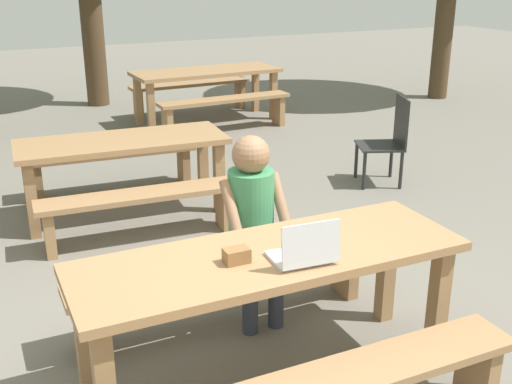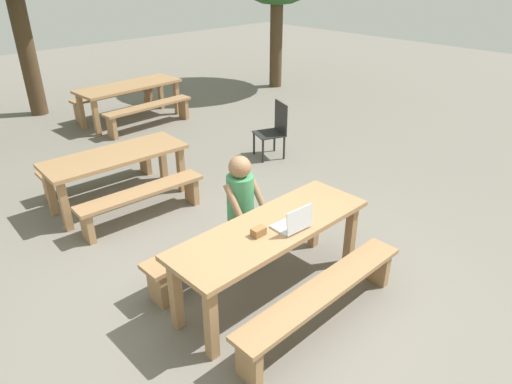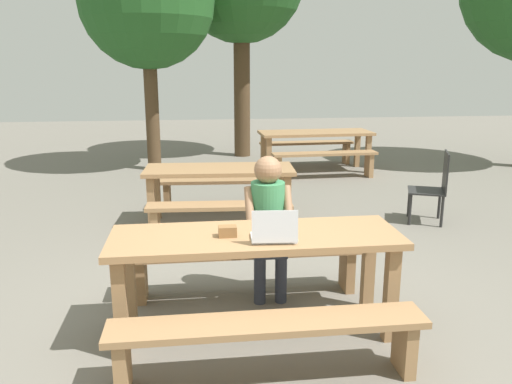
{
  "view_description": "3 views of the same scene",
  "coord_description": "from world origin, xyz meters",
  "px_view_note": "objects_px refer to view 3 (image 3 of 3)",
  "views": [
    {
      "loc": [
        -1.34,
        -2.7,
        2.23
      ],
      "look_at": [
        0.03,
        0.25,
        1.03
      ],
      "focal_mm": 44.57,
      "sensor_mm": 36.0,
      "label": 1
    },
    {
      "loc": [
        -2.66,
        -2.54,
        3.02
      ],
      "look_at": [
        0.03,
        0.25,
        1.03
      ],
      "focal_mm": 32.3,
      "sensor_mm": 36.0,
      "label": 2
    },
    {
      "loc": [
        -0.43,
        -3.51,
        1.98
      ],
      "look_at": [
        0.03,
        0.25,
        1.03
      ],
      "focal_mm": 36.11,
      "sensor_mm": 36.0,
      "label": 3
    }
  ],
  "objects_px": {
    "laptop": "(274,233)",
    "plastic_chair": "(434,186)",
    "picnic_table_front": "(256,249)",
    "picnic_table_rear": "(315,137)",
    "picnic_table_mid": "(219,177)",
    "tree_right": "(147,1)",
    "person_seated": "(268,216)",
    "small_pouch": "(228,231)"
  },
  "relations": [
    {
      "from": "plastic_chair",
      "to": "picnic_table_rear",
      "type": "relative_size",
      "value": 0.44
    },
    {
      "from": "picnic_table_front",
      "to": "tree_right",
      "type": "bearing_deg",
      "value": 100.55
    },
    {
      "from": "picnic_table_mid",
      "to": "picnic_table_rear",
      "type": "distance_m",
      "value": 3.56
    },
    {
      "from": "laptop",
      "to": "small_pouch",
      "type": "relative_size",
      "value": 2.57
    },
    {
      "from": "picnic_table_front",
      "to": "person_seated",
      "type": "height_order",
      "value": "person_seated"
    },
    {
      "from": "picnic_table_front",
      "to": "laptop",
      "type": "bearing_deg",
      "value": -58.81
    },
    {
      "from": "person_seated",
      "to": "plastic_chair",
      "type": "bearing_deg",
      "value": 37.74
    },
    {
      "from": "small_pouch",
      "to": "tree_right",
      "type": "xyz_separation_m",
      "value": [
        -0.96,
        6.31,
        2.22
      ]
    },
    {
      "from": "picnic_table_front",
      "to": "picnic_table_rear",
      "type": "distance_m",
      "value": 6.03
    },
    {
      "from": "small_pouch",
      "to": "plastic_chair",
      "type": "xyz_separation_m",
      "value": [
        2.77,
        2.48,
        -0.34
      ]
    },
    {
      "from": "small_pouch",
      "to": "tree_right",
      "type": "bearing_deg",
      "value": 98.67
    },
    {
      "from": "person_seated",
      "to": "picnic_table_rear",
      "type": "distance_m",
      "value": 5.4
    },
    {
      "from": "picnic_table_mid",
      "to": "tree_right",
      "type": "distance_m",
      "value": 4.41
    },
    {
      "from": "picnic_table_front",
      "to": "small_pouch",
      "type": "bearing_deg",
      "value": -171.74
    },
    {
      "from": "picnic_table_front",
      "to": "picnic_table_mid",
      "type": "relative_size",
      "value": 1.12
    },
    {
      "from": "laptop",
      "to": "small_pouch",
      "type": "distance_m",
      "value": 0.34
    },
    {
      "from": "person_seated",
      "to": "tree_right",
      "type": "relative_size",
      "value": 0.29
    },
    {
      "from": "laptop",
      "to": "small_pouch",
      "type": "bearing_deg",
      "value": -20.81
    },
    {
      "from": "small_pouch",
      "to": "plastic_chair",
      "type": "height_order",
      "value": "plastic_chair"
    },
    {
      "from": "plastic_chair",
      "to": "picnic_table_rear",
      "type": "distance_m",
      "value": 3.39
    },
    {
      "from": "picnic_table_front",
      "to": "tree_right",
      "type": "xyz_separation_m",
      "value": [
        -1.17,
        6.28,
        2.37
      ]
    },
    {
      "from": "plastic_chair",
      "to": "small_pouch",
      "type": "bearing_deg",
      "value": -26.9
    },
    {
      "from": "laptop",
      "to": "plastic_chair",
      "type": "height_order",
      "value": "laptop"
    },
    {
      "from": "laptop",
      "to": "person_seated",
      "type": "bearing_deg",
      "value": -91.58
    },
    {
      "from": "person_seated",
      "to": "picnic_table_mid",
      "type": "bearing_deg",
      "value": 97.88
    },
    {
      "from": "picnic_table_mid",
      "to": "tree_right",
      "type": "relative_size",
      "value": 0.44
    },
    {
      "from": "picnic_table_rear",
      "to": "tree_right",
      "type": "bearing_deg",
      "value": 167.82
    },
    {
      "from": "picnic_table_rear",
      "to": "tree_right",
      "type": "xyz_separation_m",
      "value": [
        -2.99,
        0.53,
        2.39
      ]
    },
    {
      "from": "laptop",
      "to": "tree_right",
      "type": "relative_size",
      "value": 0.08
    },
    {
      "from": "picnic_table_rear",
      "to": "tree_right",
      "type": "height_order",
      "value": "tree_right"
    },
    {
      "from": "small_pouch",
      "to": "picnic_table_rear",
      "type": "height_order",
      "value": "small_pouch"
    },
    {
      "from": "laptop",
      "to": "picnic_table_rear",
      "type": "relative_size",
      "value": 0.16
    },
    {
      "from": "plastic_chair",
      "to": "picnic_table_rear",
      "type": "height_order",
      "value": "plastic_chair"
    },
    {
      "from": "small_pouch",
      "to": "person_seated",
      "type": "relative_size",
      "value": 0.1
    },
    {
      "from": "laptop",
      "to": "picnic_table_rear",
      "type": "distance_m",
      "value": 6.17
    },
    {
      "from": "picnic_table_rear",
      "to": "picnic_table_front",
      "type": "bearing_deg",
      "value": -109.65
    },
    {
      "from": "plastic_chair",
      "to": "laptop",
      "type": "bearing_deg",
      "value": -21.87
    },
    {
      "from": "picnic_table_front",
      "to": "small_pouch",
      "type": "height_order",
      "value": "small_pouch"
    },
    {
      "from": "laptop",
      "to": "picnic_table_rear",
      "type": "bearing_deg",
      "value": -102.15
    },
    {
      "from": "laptop",
      "to": "picnic_table_mid",
      "type": "relative_size",
      "value": 0.18
    },
    {
      "from": "plastic_chair",
      "to": "picnic_table_mid",
      "type": "bearing_deg",
      "value": -75.36
    },
    {
      "from": "laptop",
      "to": "small_pouch",
      "type": "xyz_separation_m",
      "value": [
        -0.31,
        0.14,
        -0.02
      ]
    }
  ]
}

